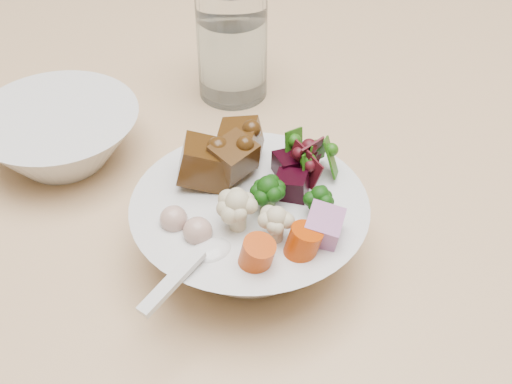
% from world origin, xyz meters
% --- Properties ---
extents(dining_table, '(1.88, 1.25, 0.81)m').
position_xyz_m(dining_table, '(0.06, -0.02, 0.73)').
color(dining_table, tan).
rests_on(dining_table, ground).
extents(chair_far, '(0.38, 0.38, 0.79)m').
position_xyz_m(chair_far, '(0.03, 0.71, 0.45)').
color(chair_far, tan).
rests_on(chair_far, ground).
extents(food_bowl, '(0.19, 0.19, 0.10)m').
position_xyz_m(food_bowl, '(-0.18, -0.07, 0.85)').
color(food_bowl, silver).
rests_on(food_bowl, dining_table).
extents(soup_spoon, '(0.09, 0.05, 0.02)m').
position_xyz_m(soup_spoon, '(-0.24, -0.10, 0.87)').
color(soup_spoon, silver).
rests_on(soup_spoon, food_bowl).
extents(water_glass, '(0.07, 0.07, 0.13)m').
position_xyz_m(water_glass, '(-0.06, 0.15, 0.87)').
color(water_glass, white).
rests_on(water_glass, dining_table).
extents(side_bowl, '(0.16, 0.16, 0.05)m').
position_xyz_m(side_bowl, '(-0.26, 0.14, 0.84)').
color(side_bowl, silver).
rests_on(side_bowl, dining_table).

